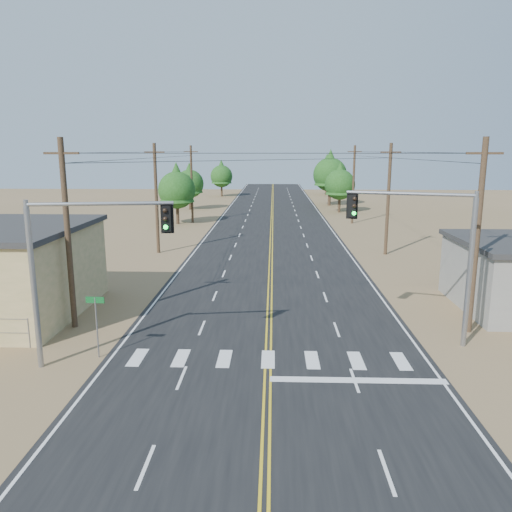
{
  "coord_description": "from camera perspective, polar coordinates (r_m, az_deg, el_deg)",
  "views": [
    {
      "loc": [
        0.19,
        -13.23,
        9.33
      ],
      "look_at": [
        -0.77,
        14.27,
        3.5
      ],
      "focal_mm": 35.0,
      "sensor_mm": 36.0,
      "label": 1
    }
  ],
  "objects": [
    {
      "name": "utility_pole_left_mid",
      "position": [
        46.67,
        -11.32,
        6.55
      ],
      "size": [
        1.8,
        0.3,
        10.0
      ],
      "color": "#4C3826",
      "rests_on": "ground"
    },
    {
      "name": "street_sign",
      "position": [
        23.86,
        -17.8,
        -6.67
      ],
      "size": [
        0.86,
        0.1,
        2.9
      ],
      "rotation": [
        0.0,
        0.0,
        -0.07
      ],
      "color": "gray",
      "rests_on": "ground"
    },
    {
      "name": "tree_left_near",
      "position": [
        65.28,
        -9.05,
        7.88
      ],
      "size": [
        4.76,
        4.76,
        7.93
      ],
      "color": "#3F2D1E",
      "rests_on": "ground"
    },
    {
      "name": "utility_pole_left_near",
      "position": [
        27.72,
        -20.72,
        2.45
      ],
      "size": [
        1.8,
        0.3,
        10.0
      ],
      "color": "#4C3826",
      "rests_on": "ground"
    },
    {
      "name": "tree_right_near",
      "position": [
        77.89,
        9.58,
        8.39
      ],
      "size": [
        4.62,
        4.62,
        7.71
      ],
      "color": "#3F2D1E",
      "rests_on": "ground"
    },
    {
      "name": "tree_right_mid",
      "position": [
        87.64,
        8.47,
        9.57
      ],
      "size": [
        5.77,
        5.77,
        9.62
      ],
      "color": "#3F2D1E",
      "rests_on": "ground"
    },
    {
      "name": "ground",
      "position": [
        16.19,
        1.05,
        -23.22
      ],
      "size": [
        220.0,
        220.0,
        0.0
      ],
      "primitive_type": "plane",
      "color": "#8D6E4C",
      "rests_on": "ground"
    },
    {
      "name": "utility_pole_right_far",
      "position": [
        66.17,
        11.07,
        8.09
      ],
      "size": [
        1.8,
        0.3,
        10.0
      ],
      "color": "#4C3826",
      "rests_on": "ground"
    },
    {
      "name": "tree_right_far",
      "position": [
        109.02,
        8.09,
        9.74
      ],
      "size": [
        5.24,
        5.24,
        8.74
      ],
      "color": "#3F2D1E",
      "rests_on": "ground"
    },
    {
      "name": "signal_mast_left",
      "position": [
        22.51,
        -20.1,
        0.07
      ],
      "size": [
        6.07,
        1.16,
        7.35
      ],
      "rotation": [
        0.0,
        0.0,
        0.15
      ],
      "color": "gray",
      "rests_on": "ground"
    },
    {
      "name": "road",
      "position": [
        44.22,
        1.71,
        -0.21
      ],
      "size": [
        15.0,
        200.0,
        0.02
      ],
      "primitive_type": "cube",
      "color": "black",
      "rests_on": "ground"
    },
    {
      "name": "signal_mast_right",
      "position": [
        25.33,
        19.6,
        1.58
      ],
      "size": [
        5.79,
        2.07,
        7.51
      ],
      "rotation": [
        0.0,
        0.0,
        -0.32
      ],
      "color": "gray",
      "rests_on": "ground"
    },
    {
      "name": "tree_left_far",
      "position": [
        104.33,
        -3.97,
        9.34
      ],
      "size": [
        4.53,
        4.53,
        7.54
      ],
      "color": "#3F2D1E",
      "rests_on": "ground"
    },
    {
      "name": "utility_pole_right_near",
      "position": [
        27.58,
        23.94,
        2.14
      ],
      "size": [
        1.8,
        0.3,
        10.0
      ],
      "color": "#4C3826",
      "rests_on": "ground"
    },
    {
      "name": "utility_pole_right_mid",
      "position": [
        46.58,
        14.88,
        6.37
      ],
      "size": [
        1.8,
        0.3,
        10.0
      ],
      "color": "#4C3826",
      "rests_on": "ground"
    },
    {
      "name": "tree_left_mid",
      "position": [
        81.26,
        -7.6,
        8.51
      ],
      "size": [
        4.51,
        4.51,
        7.51
      ],
      "color": "#3F2D1E",
      "rests_on": "ground"
    },
    {
      "name": "utility_pole_left_far",
      "position": [
        66.24,
        -7.36,
        8.21
      ],
      "size": [
        1.8,
        0.3,
        10.0
      ],
      "color": "#4C3826",
      "rests_on": "ground"
    }
  ]
}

